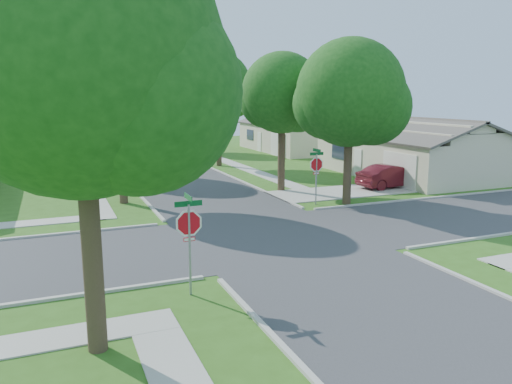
{
  "coord_description": "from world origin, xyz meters",
  "views": [
    {
      "loc": [
        -8.19,
        -18.09,
        5.7
      ],
      "look_at": [
        -0.06,
        1.52,
        1.6
      ],
      "focal_mm": 35.0,
      "sensor_mm": 36.0,
      "label": 1
    }
  ],
  "objects_px": {
    "stop_sign_ne": "(316,167)",
    "tree_sw_corner": "(83,68)",
    "tree_e_mid": "(219,89)",
    "car_curb_west": "(103,146)",
    "stop_sign_sw": "(189,227)",
    "tree_ne_corner": "(351,98)",
    "tree_w_mid": "(97,85)",
    "house_ne_far": "(297,136)",
    "tree_e_near": "(283,97)",
    "tree_w_far": "(85,98)",
    "car_curb_east": "(180,149)",
    "tree_e_far": "(180,93)",
    "tree_w_near": "(119,88)",
    "car_driveway": "(391,176)",
    "house_ne_near": "(410,154)"
  },
  "relations": [
    {
      "from": "stop_sign_ne",
      "to": "tree_sw_corner",
      "type": "height_order",
      "value": "tree_sw_corner"
    },
    {
      "from": "tree_e_mid",
      "to": "car_curb_west",
      "type": "bearing_deg",
      "value": 121.32
    },
    {
      "from": "stop_sign_sw",
      "to": "tree_ne_corner",
      "type": "bearing_deg",
      "value": 38.84
    },
    {
      "from": "stop_sign_ne",
      "to": "tree_w_mid",
      "type": "bearing_deg",
      "value": 119.8
    },
    {
      "from": "stop_sign_sw",
      "to": "house_ne_far",
      "type": "xyz_separation_m",
      "value": [
        20.69,
        33.7,
        -0.51
      ]
    },
    {
      "from": "tree_e_near",
      "to": "car_curb_west",
      "type": "relative_size",
      "value": 1.68
    },
    {
      "from": "tree_e_near",
      "to": "tree_e_mid",
      "type": "bearing_deg",
      "value": 89.97
    },
    {
      "from": "tree_w_far",
      "to": "tree_sw_corner",
      "type": "xyz_separation_m",
      "value": [
        -2.78,
        -41.0,
        0.76
      ]
    },
    {
      "from": "tree_e_mid",
      "to": "stop_sign_ne",
      "type": "bearing_deg",
      "value": -90.2
    },
    {
      "from": "tree_e_mid",
      "to": "tree_w_mid",
      "type": "distance_m",
      "value": 9.4
    },
    {
      "from": "house_ne_far",
      "to": "car_curb_east",
      "type": "relative_size",
      "value": 2.93
    },
    {
      "from": "tree_e_far",
      "to": "tree_w_mid",
      "type": "distance_m",
      "value": 16.05
    },
    {
      "from": "stop_sign_sw",
      "to": "tree_w_far",
      "type": "bearing_deg",
      "value": 89.93
    },
    {
      "from": "house_ne_far",
      "to": "tree_w_far",
      "type": "bearing_deg",
      "value": 166.36
    },
    {
      "from": "tree_e_far",
      "to": "tree_e_mid",
      "type": "bearing_deg",
      "value": -89.98
    },
    {
      "from": "tree_w_near",
      "to": "car_curb_east",
      "type": "xyz_separation_m",
      "value": [
        7.84,
        19.08,
        -5.33
      ]
    },
    {
      "from": "stop_sign_sw",
      "to": "tree_w_far",
      "type": "distance_m",
      "value": 38.86
    },
    {
      "from": "tree_w_near",
      "to": "car_driveway",
      "type": "height_order",
      "value": "tree_w_near"
    },
    {
      "from": "stop_sign_ne",
      "to": "tree_e_mid",
      "type": "distance_m",
      "value": 16.84
    },
    {
      "from": "tree_w_far",
      "to": "house_ne_near",
      "type": "bearing_deg",
      "value": -48.1
    },
    {
      "from": "tree_sw_corner",
      "to": "car_driveway",
      "type": "xyz_separation_m",
      "value": [
        18.94,
        14.26,
        -5.53
      ]
    },
    {
      "from": "tree_e_mid",
      "to": "tree_e_far",
      "type": "relative_size",
      "value": 1.06
    },
    {
      "from": "tree_w_far",
      "to": "tree_e_far",
      "type": "bearing_deg",
      "value": 0.0
    },
    {
      "from": "tree_e_mid",
      "to": "house_ne_far",
      "type": "xyz_separation_m",
      "value": [
        11.23,
        7.99,
        -4.74
      ]
    },
    {
      "from": "tree_e_near",
      "to": "tree_w_far",
      "type": "distance_m",
      "value": 26.71
    },
    {
      "from": "car_curb_west",
      "to": "tree_sw_corner",
      "type": "bearing_deg",
      "value": 89.56
    },
    {
      "from": "house_ne_near",
      "to": "tree_sw_corner",
      "type": "bearing_deg",
      "value": -142.48
    },
    {
      "from": "tree_w_near",
      "to": "house_ne_near",
      "type": "relative_size",
      "value": 0.66
    },
    {
      "from": "house_ne_far",
      "to": "car_curb_west",
      "type": "height_order",
      "value": "house_ne_far"
    },
    {
      "from": "car_curb_west",
      "to": "house_ne_near",
      "type": "bearing_deg",
      "value": 135.18
    },
    {
      "from": "tree_sw_corner",
      "to": "house_ne_far",
      "type": "height_order",
      "value": "tree_sw_corner"
    },
    {
      "from": "tree_sw_corner",
      "to": "car_driveway",
      "type": "relative_size",
      "value": 2.15
    },
    {
      "from": "stop_sign_ne",
      "to": "car_driveway",
      "type": "xyz_separation_m",
      "value": [
        6.8,
        2.56,
        -1.3
      ]
    },
    {
      "from": "tree_e_far",
      "to": "stop_sign_sw",
      "type": "bearing_deg",
      "value": -103.73
    },
    {
      "from": "house_ne_near",
      "to": "car_driveway",
      "type": "xyz_separation_m",
      "value": [
        -4.49,
        -3.73,
        -0.78
      ]
    },
    {
      "from": "tree_e_far",
      "to": "car_curb_east",
      "type": "distance_m",
      "value": 8.02
    },
    {
      "from": "tree_e_mid",
      "to": "tree_sw_corner",
      "type": "xyz_separation_m",
      "value": [
        -12.19,
        -28.0,
        0.01
      ]
    },
    {
      "from": "car_curb_east",
      "to": "tree_ne_corner",
      "type": "bearing_deg",
      "value": -88.3
    },
    {
      "from": "tree_w_near",
      "to": "car_driveway",
      "type": "distance_m",
      "value": 17.11
    },
    {
      "from": "house_ne_near",
      "to": "house_ne_far",
      "type": "height_order",
      "value": "same"
    },
    {
      "from": "tree_e_mid",
      "to": "tree_e_far",
      "type": "distance_m",
      "value": 13.0
    },
    {
      "from": "house_ne_near",
      "to": "car_driveway",
      "type": "distance_m",
      "value": 5.89
    },
    {
      "from": "tree_w_mid",
      "to": "tree_w_far",
      "type": "relative_size",
      "value": 1.19
    },
    {
      "from": "tree_w_near",
      "to": "tree_sw_corner",
      "type": "relative_size",
      "value": 0.94
    },
    {
      "from": "house_ne_far",
      "to": "car_curb_west",
      "type": "xyz_separation_m",
      "value": [
        -19.19,
        5.09,
        -0.8
      ]
    },
    {
      "from": "tree_w_mid",
      "to": "car_curb_west",
      "type": "xyz_separation_m",
      "value": [
        1.44,
        13.08,
        -5.77
      ]
    },
    {
      "from": "tree_w_mid",
      "to": "car_curb_east",
      "type": "distance_m",
      "value": 12.0
    },
    {
      "from": "tree_e_far",
      "to": "tree_ne_corner",
      "type": "xyz_separation_m",
      "value": [
        1.61,
        -29.8,
        -0.39
      ]
    },
    {
      "from": "house_ne_near",
      "to": "house_ne_far",
      "type": "relative_size",
      "value": 1.0
    },
    {
      "from": "tree_w_far",
      "to": "car_driveway",
      "type": "distance_m",
      "value": 31.6
    }
  ]
}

